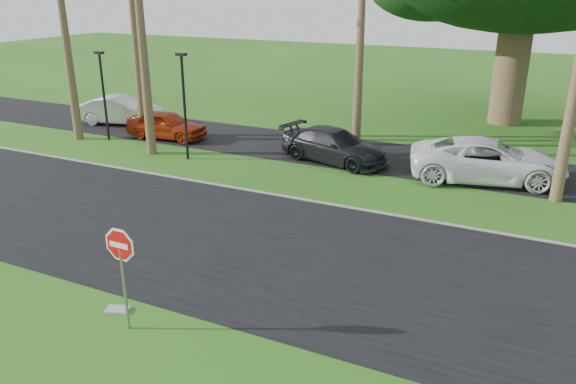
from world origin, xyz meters
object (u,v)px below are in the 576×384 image
at_px(car_silver, 121,111).
at_px(car_dark, 334,146).
at_px(stop_sign_near, 121,258).
at_px(car_minivan, 487,161).
at_px(car_red, 166,125).

distance_m(car_silver, car_dark, 13.23).
distance_m(stop_sign_near, car_minivan, 15.40).
bearing_deg(car_minivan, car_silver, 73.06).
height_order(stop_sign_near, car_minivan, stop_sign_near).
bearing_deg(car_minivan, stop_sign_near, 143.92).
relative_size(car_red, car_minivan, 0.69).
xyz_separation_m(car_silver, car_red, (4.14, -1.40, -0.06)).
distance_m(car_dark, car_minivan, 6.35).
xyz_separation_m(car_red, car_minivan, (15.36, 0.25, 0.12)).
bearing_deg(car_minivan, car_red, 77.38).
distance_m(car_silver, car_red, 4.37).
relative_size(stop_sign_near, car_red, 0.64).
xyz_separation_m(car_silver, car_minivan, (19.50, -1.15, 0.06)).
bearing_deg(car_red, stop_sign_near, -150.04).
bearing_deg(car_red, car_dark, -94.38).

